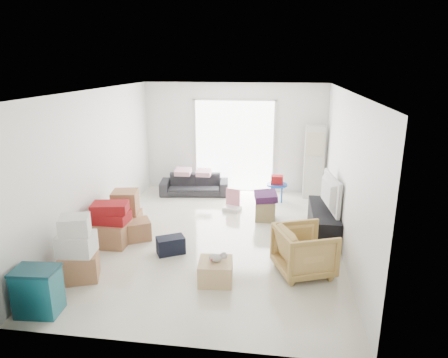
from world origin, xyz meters
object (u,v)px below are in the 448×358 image
tv_console (323,222)px  sofa (194,181)px  storage_bins (38,291)px  wood_crate (216,271)px  armchair (305,249)px  kids_table (277,183)px  television (324,205)px  ottoman (265,210)px  ac_tower (314,162)px

tv_console → sofa: size_ratio=0.94×
sofa → storage_bins: sofa is taller
storage_bins → wood_crate: size_ratio=1.29×
armchair → wood_crate: armchair is taller
kids_table → armchair: bearing=-82.1°
television → storage_bins: (-3.90, -3.05, -0.28)m
armchair → ottoman: size_ratio=2.04×
ottoman → kids_table: bearing=79.9°
ottoman → television: bearing=-29.1°
tv_console → wood_crate: (-1.75, -1.95, -0.10)m
armchair → ottoman: bearing=-3.4°
television → wood_crate: 2.66m
ac_tower → kids_table: (-0.85, -0.39, -0.43)m
armchair → ottoman: armchair is taller
ottoman → wood_crate: bearing=-103.8°
armchair → ottoman: (-0.68, 2.13, -0.21)m
ac_tower → wood_crate: size_ratio=3.52×
television → ottoman: television is taller
tv_console → television: (0.00, 0.00, 0.34)m
ottoman → storage_bins: bearing=-127.2°
ac_tower → wood_crate: bearing=-112.1°
television → storage_bins: bearing=120.8°
armchair → kids_table: size_ratio=1.33×
ac_tower → sofa: ac_tower is taller
television → kids_table: bearing=19.0°
television → sofa: bearing=47.5°
ac_tower → storage_bins: bearing=-126.1°
tv_console → storage_bins: bearing=-142.0°
sofa → armchair: (2.50, -3.59, 0.09)m
tv_console → television: size_ratio=1.39×
wood_crate → ac_tower: bearing=67.9°
ottoman → ac_tower: bearing=56.4°
ottoman → kids_table: kids_table is taller
kids_table → television: bearing=-63.9°
armchair → storage_bins: 3.79m
armchair → storage_bins: size_ratio=1.29×
kids_table → ac_tower: bearing=24.9°
television → wood_crate: bearing=131.0°
sofa → kids_table: sofa is taller
wood_crate → tv_console: bearing=48.1°
tv_console → kids_table: size_ratio=2.53×
sofa → ottoman: 2.33m
wood_crate → ottoman: bearing=76.2°
tv_console → sofa: (-2.93, 2.08, 0.06)m
ac_tower → tv_console: (0.05, -2.23, -0.61)m
tv_console → television: television is taller
tv_console → ottoman: (-1.12, 0.62, -0.06)m
tv_console → storage_bins: storage_bins is taller
kids_table → wood_crate: size_ratio=1.25×
television → ottoman: 1.34m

